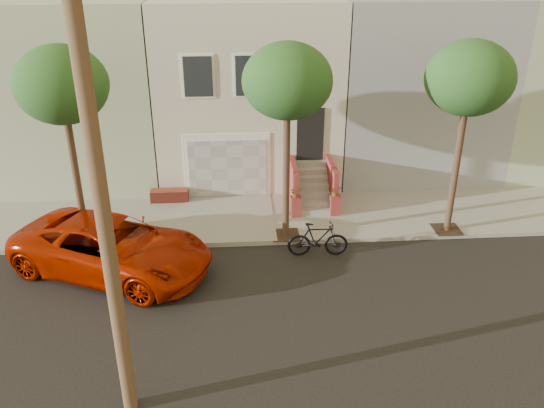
{
  "coord_description": "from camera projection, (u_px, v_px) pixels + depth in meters",
  "views": [
    {
      "loc": [
        -0.62,
        -12.28,
        9.03
      ],
      "look_at": [
        0.48,
        3.0,
        1.74
      ],
      "focal_mm": 36.66,
      "sensor_mm": 36.0,
      "label": 1
    }
  ],
  "objects": [
    {
      "name": "pickup_truck",
      "position": [
        112.0,
        247.0,
        16.4
      ],
      "size": [
        6.59,
        4.95,
        1.66
      ],
      "primitive_type": "imported",
      "rotation": [
        0.0,
        0.0,
        1.15
      ],
      "color": "#9F1900",
      "rests_on": "ground"
    },
    {
      "name": "tree_right",
      "position": [
        470.0,
        79.0,
        16.66
      ],
      "size": [
        2.7,
        2.57,
        6.3
      ],
      "color": "#2D2116",
      "rests_on": "sidewalk"
    },
    {
      "name": "tree_mid",
      "position": [
        287.0,
        82.0,
        16.3
      ],
      "size": [
        2.7,
        2.57,
        6.3
      ],
      "color": "#2D2116",
      "rests_on": "sidewalk"
    },
    {
      "name": "house_row",
      "position": [
        247.0,
        81.0,
        23.49
      ],
      "size": [
        33.1,
        11.7,
        7.0
      ],
      "color": "beige",
      "rests_on": "sidewalk"
    },
    {
      "name": "ground",
      "position": [
        262.0,
        310.0,
        14.98
      ],
      "size": [
        90.0,
        90.0,
        0.0
      ],
      "primitive_type": "plane",
      "color": "black",
      "rests_on": "ground"
    },
    {
      "name": "motorcycle",
      "position": [
        318.0,
        239.0,
        17.36
      ],
      "size": [
        1.92,
        0.61,
        1.14
      ],
      "primitive_type": "imported",
      "rotation": [
        0.0,
        0.0,
        1.53
      ],
      "color": "black",
      "rests_on": "ground"
    },
    {
      "name": "tree_left",
      "position": [
        62.0,
        86.0,
        15.88
      ],
      "size": [
        2.7,
        2.57,
        6.3
      ],
      "color": "#2D2116",
      "rests_on": "sidewalk"
    },
    {
      "name": "sidewalk",
      "position": [
        254.0,
        218.0,
        19.77
      ],
      "size": [
        40.0,
        3.7,
        0.15
      ],
      "primitive_type": "cube",
      "color": "gray",
      "rests_on": "ground"
    }
  ]
}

